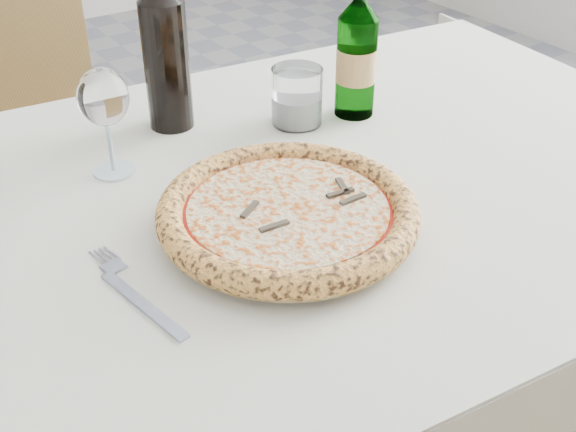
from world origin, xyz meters
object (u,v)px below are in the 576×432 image
at_px(tumbler, 297,100).
at_px(chair_far, 29,131).
at_px(dining_table, 250,243).
at_px(plate, 288,223).
at_px(beer_bottle, 357,56).
at_px(wine_bottle, 165,52).
at_px(wine_glass, 103,100).
at_px(pizza, 288,212).

bearing_deg(tumbler, chair_far, 112.03).
height_order(dining_table, tumbler, tumbler).
distance_m(plate, beer_bottle, 0.38).
bearing_deg(dining_table, plate, -90.00).
bearing_deg(chair_far, plate, -84.57).
height_order(beer_bottle, wine_bottle, wine_bottle).
bearing_deg(chair_far, wine_glass, -93.42).
xyz_separation_m(wine_glass, tumbler, (0.32, -0.02, -0.07)).
height_order(chair_far, wine_glass, chair_far).
xyz_separation_m(beer_bottle, wine_bottle, (-0.28, 0.13, 0.02)).
xyz_separation_m(plate, wine_glass, (-0.13, 0.27, 0.11)).
bearing_deg(chair_far, dining_table, -83.92).
distance_m(dining_table, wine_bottle, 0.33).
bearing_deg(chair_far, pizza, -84.57).
bearing_deg(dining_table, wine_glass, 127.66).
relative_size(dining_table, beer_bottle, 6.25).
bearing_deg(beer_bottle, dining_table, -156.41).
bearing_deg(plate, pizza, 147.99).
distance_m(pizza, beer_bottle, 0.38).
bearing_deg(wine_glass, dining_table, -52.34).
height_order(plate, pizza, pizza).
distance_m(plate, wine_bottle, 0.38).
bearing_deg(pizza, beer_bottle, 38.02).
distance_m(chair_far, wine_bottle, 0.68).
xyz_separation_m(chair_far, tumbler, (0.28, -0.69, 0.26)).
xyz_separation_m(dining_table, pizza, (-0.00, -0.10, 0.11)).
relative_size(pizza, wine_glass, 2.10).
relative_size(dining_table, tumbler, 17.03).
height_order(wine_glass, beer_bottle, beer_bottle).
bearing_deg(dining_table, beer_bottle, 23.59).
height_order(dining_table, chair_far, chair_far).
height_order(plate, beer_bottle, beer_bottle).
height_order(chair_far, beer_bottle, beer_bottle).
distance_m(tumbler, wine_bottle, 0.22).
relative_size(wine_glass, tumbler, 1.72).
xyz_separation_m(tumbler, beer_bottle, (0.10, -0.03, 0.06)).
bearing_deg(plate, wine_bottle, 88.04).
bearing_deg(pizza, dining_table, 90.00).
bearing_deg(dining_table, pizza, -90.00).
distance_m(chair_far, beer_bottle, 0.87).
height_order(pizza, beer_bottle, beer_bottle).
xyz_separation_m(wine_glass, wine_bottle, (0.14, 0.09, 0.01)).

